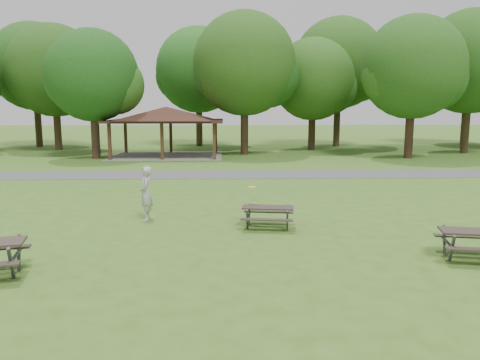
% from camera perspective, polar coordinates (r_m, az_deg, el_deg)
% --- Properties ---
extents(ground, '(160.00, 160.00, 0.00)m').
position_cam_1_polar(ground, '(12.63, -4.02, -8.75)').
color(ground, '#3A621C').
rests_on(ground, ground).
extents(asphalt_path, '(120.00, 3.20, 0.02)m').
position_cam_1_polar(asphalt_path, '(26.30, -2.85, 0.67)').
color(asphalt_path, '#48484A').
rests_on(asphalt_path, ground).
extents(pavilion, '(8.60, 7.01, 3.76)m').
position_cam_1_polar(pavilion, '(36.30, -8.98, 7.73)').
color(pavilion, '#352213').
rests_on(pavilion, ground).
extents(tree_row_c, '(8.19, 7.80, 10.67)m').
position_cam_1_polar(tree_row_c, '(43.58, -21.57, 12.00)').
color(tree_row_c, '#302115').
rests_on(tree_row_c, ground).
extents(tree_row_d, '(6.93, 6.60, 9.27)m').
position_cam_1_polar(tree_row_d, '(35.85, -17.38, 11.75)').
color(tree_row_d, '#332116').
rests_on(tree_row_d, ground).
extents(tree_row_e, '(8.40, 8.00, 11.02)m').
position_cam_1_polar(tree_row_e, '(37.19, 0.71, 13.61)').
color(tree_row_e, '#331F16').
rests_on(tree_row_e, ground).
extents(tree_row_f, '(7.35, 7.00, 9.55)m').
position_cam_1_polar(tree_row_f, '(41.29, 9.00, 11.74)').
color(tree_row_f, black).
rests_on(tree_row_f, ground).
extents(tree_row_g, '(7.77, 7.40, 10.25)m').
position_cam_1_polar(tree_row_g, '(36.74, 20.43, 12.39)').
color(tree_row_g, black).
rests_on(tree_row_g, ground).
extents(tree_row_h, '(8.61, 8.20, 11.37)m').
position_cam_1_polar(tree_row_h, '(42.47, 26.38, 12.45)').
color(tree_row_h, '#312215').
rests_on(tree_row_h, ground).
extents(tree_deep_a, '(8.40, 8.00, 11.38)m').
position_cam_1_polar(tree_deep_a, '(47.93, -23.63, 12.27)').
color(tree_deep_a, '#2F2115').
rests_on(tree_deep_a, ground).
extents(tree_deep_b, '(8.40, 8.00, 11.13)m').
position_cam_1_polar(tree_deep_b, '(45.21, -4.95, 12.91)').
color(tree_deep_b, '#2E2014').
rests_on(tree_deep_b, ground).
extents(tree_deep_c, '(8.82, 8.40, 11.90)m').
position_cam_1_polar(tree_deep_c, '(45.44, 12.05, 13.43)').
color(tree_deep_c, '#322316').
rests_on(tree_deep_c, ground).
extents(tree_deep_d, '(8.40, 8.00, 11.27)m').
position_cam_1_polar(tree_deep_d, '(51.39, 26.15, 11.73)').
color(tree_deep_d, '#312015').
rests_on(tree_deep_d, ground).
extents(picnic_table_middle, '(1.79, 1.52, 0.70)m').
position_cam_1_polar(picnic_table_middle, '(14.93, 3.41, -3.87)').
color(picnic_table_middle, '#2E2521').
rests_on(picnic_table_middle, ground).
extents(picnic_table_far, '(2.03, 1.76, 0.77)m').
position_cam_1_polar(picnic_table_far, '(13.29, 26.95, -6.29)').
color(picnic_table_far, '#2D2620').
rests_on(picnic_table_far, ground).
extents(frisbee_in_flight, '(0.30, 0.30, 0.02)m').
position_cam_1_polar(frisbee_in_flight, '(15.21, 1.48, -0.86)').
color(frisbee_in_flight, yellow).
rests_on(frisbee_in_flight, ground).
extents(frisbee_thrower, '(0.53, 0.73, 1.83)m').
position_cam_1_polar(frisbee_thrower, '(16.16, -11.41, -1.61)').
color(frisbee_thrower, '#B0B0B3').
rests_on(frisbee_thrower, ground).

